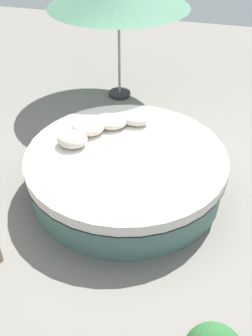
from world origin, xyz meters
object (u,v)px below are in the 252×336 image
Objects in this scene: throw_pillow_0 at (135,119)px; throw_pillow_3 at (72,139)px; throw_pillow_1 at (110,121)px; throw_pillow_2 at (88,127)px; round_bed at (126,171)px.

throw_pillow_3 reaches higher than throw_pillow_0.
throw_pillow_0 is at bearing 25.51° from throw_pillow_1.
throw_pillow_1 is 0.71m from throw_pillow_3.
throw_pillow_2 reaches higher than throw_pillow_1.
throw_pillow_1 is at bearing 59.79° from throw_pillow_3.
throw_pillow_2 is at bearing -135.24° from throw_pillow_1.
throw_pillow_2 is at bearing -144.94° from throw_pillow_0.
throw_pillow_0 is 1.04m from throw_pillow_3.
throw_pillow_2 is 0.37m from throw_pillow_3.
round_bed is 5.83× the size of throw_pillow_2.
throw_pillow_3 is at bearing -179.92° from round_bed.
round_bed is at bearing -84.24° from throw_pillow_0.
throw_pillow_1 is at bearing 44.76° from throw_pillow_2.
throw_pillow_1 reaches higher than round_bed.
round_bed is 6.47× the size of throw_pillow_0.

